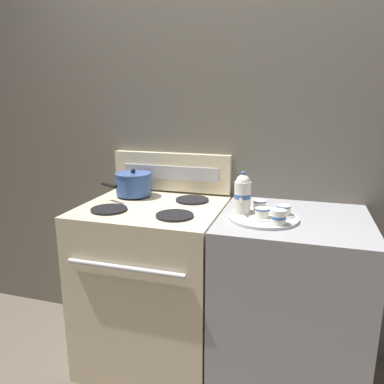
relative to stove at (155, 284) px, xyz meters
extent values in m
plane|color=brown|center=(0.36, 0.00, -0.47)|extent=(6.00, 6.00, 0.00)
cube|color=#666056|center=(0.36, 0.36, 0.63)|extent=(6.00, 0.05, 2.20)
cube|color=beige|center=(0.00, 0.00, 0.00)|extent=(0.75, 0.67, 0.94)
cylinder|color=silver|center=(0.00, -0.35, 0.26)|extent=(0.60, 0.02, 0.02)
cylinder|color=black|center=(-0.18, 0.15, 0.47)|extent=(0.19, 0.19, 0.01)
cylinder|color=black|center=(0.18, 0.15, 0.47)|extent=(0.19, 0.19, 0.01)
cylinder|color=black|center=(-0.18, -0.15, 0.47)|extent=(0.19, 0.19, 0.01)
cylinder|color=black|center=(0.18, -0.15, 0.47)|extent=(0.19, 0.19, 0.01)
cube|color=beige|center=(0.00, 0.31, 0.59)|extent=(0.73, 0.05, 0.23)
cube|color=#B7B7BC|center=(0.00, 0.28, 0.59)|extent=(0.60, 0.01, 0.08)
cube|color=#939399|center=(0.74, 0.00, 0.00)|extent=(0.72, 0.67, 0.94)
cylinder|color=#335193|center=(-0.18, 0.15, 0.54)|extent=(0.21, 0.21, 0.12)
cylinder|color=#335193|center=(-0.18, 0.15, 0.60)|extent=(0.21, 0.21, 0.01)
sphere|color=black|center=(-0.18, 0.15, 0.62)|extent=(0.03, 0.03, 0.03)
cylinder|color=black|center=(-0.25, 0.00, 0.56)|extent=(0.12, 0.08, 0.02)
cylinder|color=#B2B2B7|center=(0.60, -0.06, 0.47)|extent=(0.33, 0.33, 0.01)
cylinder|color=white|center=(0.49, -0.04, 0.56)|extent=(0.08, 0.08, 0.16)
cylinder|color=#38609E|center=(0.49, -0.04, 0.57)|extent=(0.08, 0.08, 0.02)
sphere|color=white|center=(0.49, -0.04, 0.64)|extent=(0.07, 0.07, 0.07)
sphere|color=#38609E|center=(0.49, -0.04, 0.68)|extent=(0.02, 0.02, 0.02)
cone|color=white|center=(0.49, -0.10, 0.57)|extent=(0.02, 0.06, 0.05)
cylinder|color=white|center=(0.59, -0.10, 0.48)|extent=(0.10, 0.10, 0.01)
cylinder|color=white|center=(0.59, -0.10, 0.51)|extent=(0.07, 0.07, 0.04)
cylinder|color=#38609E|center=(0.59, -0.10, 0.53)|extent=(0.07, 0.07, 0.01)
cylinder|color=white|center=(0.69, -0.03, 0.48)|extent=(0.10, 0.10, 0.01)
cylinder|color=white|center=(0.69, -0.03, 0.51)|extent=(0.07, 0.07, 0.04)
cylinder|color=#38609E|center=(0.69, -0.03, 0.53)|extent=(0.07, 0.07, 0.01)
cylinder|color=white|center=(0.57, 0.03, 0.48)|extent=(0.10, 0.10, 0.01)
cylinder|color=white|center=(0.57, 0.03, 0.51)|extent=(0.07, 0.07, 0.04)
cylinder|color=#38609E|center=(0.57, 0.03, 0.53)|extent=(0.07, 0.07, 0.01)
cylinder|color=white|center=(0.67, -0.16, 0.51)|extent=(0.07, 0.07, 0.07)
cylinder|color=#38609E|center=(0.67, -0.16, 0.51)|extent=(0.07, 0.07, 0.01)
camera|label=1|loc=(0.76, -1.79, 1.03)|focal=35.00mm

